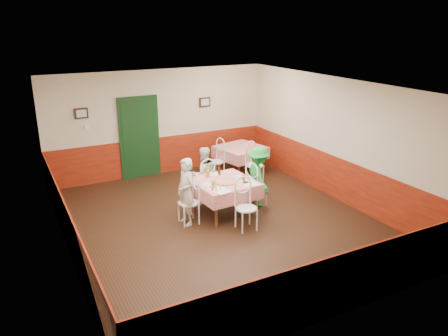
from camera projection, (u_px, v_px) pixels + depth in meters
name	position (u px, v px, depth m)	size (l,w,h in m)	color
floor	(220.00, 221.00, 9.11)	(7.00, 7.00, 0.00)	black
ceiling	(220.00, 87.00, 8.21)	(7.00, 7.00, 0.00)	white
back_wall	(160.00, 123.00, 11.60)	(6.00, 0.10, 2.80)	beige
front_wall	(341.00, 228.00, 5.72)	(6.00, 0.10, 2.80)	beige
left_wall	(61.00, 182.00, 7.35)	(0.10, 7.00, 2.80)	beige
right_wall	(337.00, 139.00, 9.97)	(0.10, 7.00, 2.80)	beige
wainscot_back	(162.00, 155.00, 11.87)	(6.00, 0.03, 1.00)	maroon
wainscot_front	(335.00, 287.00, 6.02)	(6.00, 0.03, 1.00)	maroon
wainscot_left	(68.00, 230.00, 7.64)	(0.03, 7.00, 1.00)	maroon
wainscot_right	(333.00, 176.00, 10.26)	(0.03, 7.00, 1.00)	maroon
door	(140.00, 138.00, 11.40)	(0.96, 0.06, 2.10)	black
picture_left	(81.00, 113.00, 10.53)	(0.32, 0.03, 0.26)	black
picture_right	(205.00, 102.00, 11.98)	(0.32, 0.03, 0.26)	black
thermostat	(87.00, 127.00, 10.69)	(0.10, 0.03, 0.10)	white
main_table	(224.00, 198.00, 9.35)	(1.22, 1.22, 0.77)	red
second_table	(240.00, 160.00, 11.84)	(1.12, 1.12, 0.77)	red
chair_left	(189.00, 203.00, 8.91)	(0.42, 0.42, 0.90)	white
chair_right	(256.00, 187.00, 9.75)	(0.42, 0.42, 0.90)	white
chair_far	(205.00, 183.00, 10.02)	(0.42, 0.42, 0.90)	white
chair_near	(246.00, 208.00, 8.64)	(0.42, 0.42, 0.90)	white
chair_second_a	(216.00, 162.00, 11.49)	(0.42, 0.42, 0.90)	white
chair_second_b	(255.00, 165.00, 11.19)	(0.42, 0.42, 0.90)	white
pizza	(225.00, 181.00, 9.16)	(0.48, 0.48, 0.03)	#B74723
plate_left	(208.00, 184.00, 9.01)	(0.25, 0.25, 0.01)	white
plate_right	(240.00, 177.00, 9.46)	(0.25, 0.25, 0.01)	white
plate_far	(214.00, 175.00, 9.58)	(0.25, 0.25, 0.01)	white
glass_a	(213.00, 184.00, 8.83)	(0.08, 0.08, 0.14)	#BF7219
glass_b	(243.00, 178.00, 9.23)	(0.07, 0.07, 0.13)	#BF7219
glass_c	(208.00, 174.00, 9.44)	(0.08, 0.08, 0.15)	#BF7219
beer_bottle	(219.00, 170.00, 9.56)	(0.06, 0.06, 0.21)	#381C0A
shaker_a	(216.00, 189.00, 8.65)	(0.04, 0.04, 0.09)	silver
shaker_b	(221.00, 188.00, 8.70)	(0.04, 0.04, 0.09)	silver
shaker_c	(212.00, 189.00, 8.70)	(0.04, 0.04, 0.09)	#B23319
menu_left	(221.00, 190.00, 8.72)	(0.30, 0.40, 0.00)	white
menu_right	(249.00, 183.00, 9.13)	(0.30, 0.40, 0.00)	white
wallet	(246.00, 182.00, 9.12)	(0.11, 0.09, 0.02)	black
diner_left	(186.00, 192.00, 8.81)	(0.51, 0.34, 1.40)	gray
diner_far	(204.00, 174.00, 10.00)	(0.62, 0.48, 1.28)	gray
diner_right	(258.00, 177.00, 9.70)	(0.89, 0.51, 1.37)	gray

